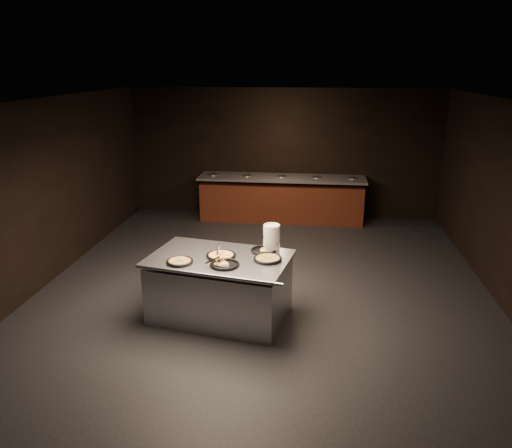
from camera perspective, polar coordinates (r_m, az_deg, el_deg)
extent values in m
cube|color=black|center=(8.06, 1.04, -7.09)|extent=(7.00, 8.00, 0.01)
cube|color=black|center=(7.33, 1.17, 14.01)|extent=(7.00, 8.00, 0.01)
cube|color=black|center=(11.47, 3.16, 8.07)|extent=(7.00, 0.01, 2.90)
cube|color=black|center=(3.88, -5.10, -12.37)|extent=(7.00, 0.01, 2.90)
cube|color=black|center=(8.64, -22.74, 3.44)|extent=(0.01, 8.00, 2.90)
cube|color=black|center=(8.02, 26.87, 1.86)|extent=(0.01, 8.00, 2.90)
cube|color=#5A2315|center=(11.27, 2.93, 2.57)|extent=(3.60, 0.75, 0.85)
cube|color=#57585C|center=(11.14, 2.97, 5.29)|extent=(3.70, 0.83, 0.05)
cube|color=#3A140D|center=(11.38, 2.90, 0.69)|extent=(3.60, 0.69, 0.08)
cylinder|color=silver|center=(11.35, -4.89, 5.50)|extent=(0.22, 0.22, 0.08)
cylinder|color=#537E32|center=(11.34, -4.90, 5.63)|extent=(0.19, 0.19, 0.02)
cylinder|color=black|center=(11.30, -4.78, 6.02)|extent=(0.04, 0.10, 0.19)
cylinder|color=silver|center=(11.22, -1.00, 5.42)|extent=(0.22, 0.22, 0.08)
cylinder|color=#537E32|center=(11.21, -1.00, 5.55)|extent=(0.19, 0.19, 0.02)
cylinder|color=black|center=(11.17, -0.86, 5.95)|extent=(0.04, 0.10, 0.19)
cylinder|color=silver|center=(11.14, 2.97, 5.31)|extent=(0.22, 0.22, 0.08)
cylinder|color=#537E32|center=(11.13, 2.97, 5.44)|extent=(0.19, 0.19, 0.02)
cylinder|color=black|center=(11.09, 3.13, 5.84)|extent=(0.04, 0.10, 0.19)
cylinder|color=silver|center=(11.12, 6.98, 5.18)|extent=(0.22, 0.22, 0.08)
cylinder|color=#537E32|center=(11.11, 6.98, 5.30)|extent=(0.19, 0.19, 0.02)
cylinder|color=black|center=(11.07, 7.15, 5.70)|extent=(0.04, 0.10, 0.19)
cylinder|color=silver|center=(11.15, 10.98, 5.01)|extent=(0.22, 0.22, 0.08)
cylinder|color=#537E32|center=(11.14, 10.98, 5.14)|extent=(0.19, 0.19, 0.02)
cylinder|color=black|center=(11.10, 11.17, 5.54)|extent=(0.04, 0.10, 0.19)
cube|color=silver|center=(6.99, -4.14, -7.55)|extent=(1.97, 1.40, 0.81)
cube|color=silver|center=(6.80, -4.23, -3.94)|extent=(2.06, 1.50, 0.04)
cylinder|color=silver|center=(6.27, -5.26, -5.92)|extent=(1.85, 0.38, 0.04)
cylinder|color=silver|center=(6.96, 1.80, -1.57)|extent=(0.23, 0.23, 0.37)
cylinder|color=black|center=(6.65, -8.70, -4.35)|extent=(0.33, 0.33, 0.01)
torus|color=black|center=(6.65, -8.71, -4.23)|extent=(0.36, 0.36, 0.04)
torus|color=olive|center=(6.65, -8.71, -4.21)|extent=(0.29, 0.29, 0.03)
cylinder|color=#CDB052|center=(6.65, -8.71, -4.23)|extent=(0.25, 0.25, 0.02)
cube|color=black|center=(6.65, -8.71, -4.15)|extent=(0.17, 0.19, 0.00)
cube|color=black|center=(6.65, -8.71, -4.15)|extent=(0.19, 0.17, 0.00)
cylinder|color=black|center=(6.80, -4.02, -3.70)|extent=(0.38, 0.38, 0.01)
torus|color=black|center=(6.79, -4.02, -3.57)|extent=(0.40, 0.40, 0.04)
torus|color=olive|center=(6.79, -4.02, -3.56)|extent=(0.34, 0.34, 0.03)
cylinder|color=#E5CA53|center=(6.79, -4.02, -3.57)|extent=(0.30, 0.30, 0.02)
cube|color=black|center=(6.79, -4.02, -3.50)|extent=(0.06, 0.30, 0.00)
cube|color=black|center=(6.79, -4.02, -3.50)|extent=(0.30, 0.06, 0.00)
cylinder|color=black|center=(6.96, 0.86, -3.11)|extent=(0.33, 0.33, 0.01)
torus|color=black|center=(6.96, 0.86, -2.99)|extent=(0.36, 0.36, 0.04)
cylinder|color=black|center=(6.50, -3.60, -4.73)|extent=(0.36, 0.36, 0.01)
torus|color=black|center=(6.49, -3.60, -4.60)|extent=(0.39, 0.39, 0.04)
cylinder|color=black|center=(6.67, 1.35, -4.09)|extent=(0.36, 0.36, 0.01)
torus|color=black|center=(6.66, 1.35, -3.97)|extent=(0.39, 0.39, 0.04)
torus|color=olive|center=(6.66, 1.35, -3.95)|extent=(0.32, 0.32, 0.03)
cylinder|color=#CDB052|center=(6.66, 1.35, -3.97)|extent=(0.28, 0.28, 0.02)
cube|color=black|center=(6.66, 1.35, -3.89)|extent=(0.19, 0.22, 0.00)
cube|color=black|center=(6.66, 1.35, -3.89)|extent=(0.22, 0.19, 0.00)
cube|color=silver|center=(7.01, -4.21, -2.88)|extent=(0.10, 0.12, 0.00)
cylinder|color=black|center=(6.84, -4.35, -2.74)|extent=(0.03, 0.20, 0.12)
cylinder|color=silver|center=(6.93, -4.28, -2.89)|extent=(0.02, 0.10, 0.08)
cube|color=silver|center=(6.44, -3.59, -4.79)|extent=(0.11, 0.09, 0.00)
cylinder|color=black|center=(6.43, -4.99, -4.12)|extent=(0.20, 0.03, 0.12)
cylinder|color=silver|center=(6.44, -4.29, -4.55)|extent=(0.10, 0.02, 0.08)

